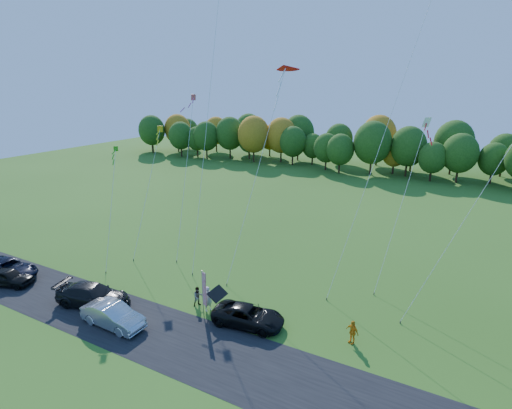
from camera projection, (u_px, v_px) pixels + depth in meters
The scene contains 20 objects.
ground at pixel (218, 314), 29.95m from camera, with size 160.00×160.00×0.00m, color #315C18.
asphalt_strip at pixel (185, 343), 26.59m from camera, with size 90.00×6.00×0.01m, color black.
tree_line at pixel (378, 174), 76.24m from camera, with size 116.00×12.00×10.00m, color #1E4711, non-canonical shape.
black_suv at pixel (248, 316), 28.43m from camera, with size 2.39×5.19×1.44m, color black.
silver_sedan at pixel (113, 315), 28.29m from camera, with size 1.74×4.98×1.64m, color #BABABF.
dark_truck_a at pixel (93, 295), 30.94m from camera, with size 2.37×5.83×1.69m, color black.
dark_truck_b at pixel (8, 277), 34.09m from camera, with size 1.72×4.28×1.46m, color black.
dark_suv_west at pixel (7, 268), 35.55m from camera, with size 2.65×5.75×1.60m, color black.
person_tailgate_a at pixel (208, 299), 30.16m from camera, with size 0.72×0.47×1.96m, color silver.
person_tailgate_b at pixel (198, 296), 30.90m from camera, with size 0.76×0.59×1.56m, color gray.
person_east at pixel (352, 332), 26.40m from camera, with size 0.98×0.41×1.67m, color orange.
feather_flag at pixel (204, 289), 29.25m from camera, with size 0.46×0.20×3.58m.
kite_delta_blue at pixel (209, 100), 36.07m from camera, with size 3.26×10.36×30.38m.
kite_parafoil_orange at pixel (398, 95), 30.57m from camera, with size 7.88×11.63×31.86m.
kite_delta_red at pixel (261, 157), 35.74m from camera, with size 2.45×10.99×19.38m.
kite_parafoil_rainbow at pixel (474, 205), 27.26m from camera, with size 8.52×6.69×17.58m.
kite_diamond_yellow at pixel (147, 191), 40.33m from camera, with size 2.01×7.26×12.73m.
kite_diamond_green at pixel (111, 209), 36.62m from camera, with size 1.77×4.27×11.31m.
kite_diamond_white at pixel (401, 205), 33.25m from camera, with size 2.49×7.76×14.30m.
kite_diamond_pink at pixel (185, 175), 40.30m from camera, with size 3.52×8.30×15.83m.
Camera 1 is at (15.01, -21.74, 16.59)m, focal length 28.00 mm.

